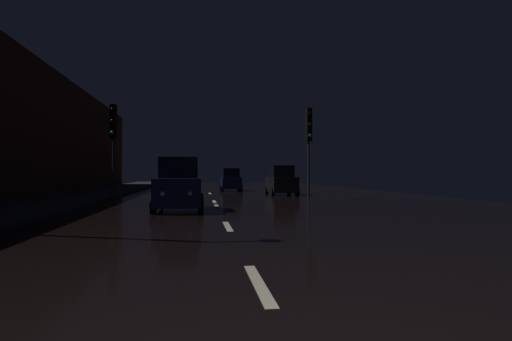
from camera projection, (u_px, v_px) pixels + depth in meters
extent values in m
cube|color=black|center=(212.00, 197.00, 27.11)|extent=(27.95, 84.00, 0.02)
cube|color=#28282B|center=(79.00, 196.00, 26.12)|extent=(4.40, 84.00, 0.15)
cube|color=#472319|center=(7.00, 121.00, 22.34)|extent=(0.80, 63.00, 8.15)
cube|color=beige|center=(259.00, 284.00, 5.79)|extent=(0.16, 2.20, 0.01)
cube|color=beige|center=(228.00, 226.00, 12.00)|extent=(0.16, 2.20, 0.01)
cube|color=beige|center=(217.00, 206.00, 19.27)|extent=(0.16, 2.20, 0.01)
cube|color=beige|center=(214.00, 202.00, 22.44)|extent=(0.16, 2.20, 0.01)
cube|color=beige|center=(210.00, 194.00, 31.34)|extent=(0.16, 2.20, 0.01)
cylinder|color=#38383A|center=(113.00, 169.00, 24.54)|extent=(0.12, 0.12, 3.36)
cube|color=black|center=(113.00, 122.00, 24.55)|extent=(0.36, 0.39, 1.90)
sphere|color=black|center=(112.00, 110.00, 24.38)|extent=(0.22, 0.22, 0.22)
sphere|color=black|center=(112.00, 121.00, 24.37)|extent=(0.22, 0.22, 0.22)
sphere|color=#19D84C|center=(112.00, 133.00, 24.37)|extent=(0.22, 0.22, 0.22)
cylinder|color=#38383A|center=(309.00, 170.00, 25.46)|extent=(0.12, 0.12, 3.28)
cube|color=black|center=(309.00, 125.00, 25.47)|extent=(0.36, 0.39, 1.90)
sphere|color=black|center=(310.00, 113.00, 25.31)|extent=(0.22, 0.22, 0.22)
sphere|color=black|center=(310.00, 124.00, 25.30)|extent=(0.22, 0.22, 0.22)
sphere|color=#19D84C|center=(310.00, 135.00, 25.30)|extent=(0.22, 0.22, 0.22)
cube|color=#141E51|center=(179.00, 191.00, 17.32)|extent=(1.71, 4.00, 1.05)
cube|color=black|center=(179.00, 168.00, 17.47)|extent=(1.46, 2.00, 0.80)
cylinder|color=black|center=(201.00, 205.00, 16.04)|extent=(0.21, 0.61, 0.61)
cylinder|color=black|center=(153.00, 205.00, 15.83)|extent=(0.21, 0.61, 0.61)
cylinder|color=black|center=(200.00, 200.00, 18.82)|extent=(0.21, 0.61, 0.61)
cylinder|color=black|center=(160.00, 200.00, 18.60)|extent=(0.21, 0.61, 0.61)
sphere|color=white|center=(190.00, 194.00, 15.44)|extent=(0.17, 0.17, 0.17)
sphere|color=white|center=(163.00, 194.00, 15.32)|extent=(0.17, 0.17, 0.17)
sphere|color=red|center=(192.00, 189.00, 19.33)|extent=(0.17, 0.17, 0.17)
sphere|color=red|center=(170.00, 190.00, 19.21)|extent=(0.17, 0.17, 0.17)
cube|color=#141E51|center=(231.00, 183.00, 36.36)|extent=(1.54, 3.58, 0.94)
cube|color=black|center=(231.00, 173.00, 36.24)|extent=(1.31, 1.79, 0.72)
cylinder|color=black|center=(221.00, 187.00, 37.51)|extent=(0.19, 0.55, 0.55)
cylinder|color=black|center=(239.00, 187.00, 37.70)|extent=(0.19, 0.55, 0.55)
cylinder|color=black|center=(222.00, 188.00, 35.02)|extent=(0.19, 0.55, 0.55)
cylinder|color=black|center=(241.00, 188.00, 35.21)|extent=(0.19, 0.55, 0.55)
sphere|color=slate|center=(224.00, 182.00, 38.05)|extent=(0.15, 0.15, 0.15)
sphere|color=slate|center=(234.00, 182.00, 38.16)|extent=(0.15, 0.15, 0.15)
sphere|color=red|center=(227.00, 183.00, 34.57)|extent=(0.15, 0.15, 0.15)
sphere|color=red|center=(238.00, 183.00, 34.68)|extent=(0.15, 0.15, 0.15)
cube|color=black|center=(281.00, 184.00, 29.60)|extent=(1.62, 3.78, 0.99)
cube|color=black|center=(282.00, 171.00, 29.47)|extent=(1.38, 1.89, 0.76)
cylinder|color=black|center=(266.00, 190.00, 30.80)|extent=(0.20, 0.58, 0.58)
cylinder|color=black|center=(289.00, 190.00, 31.01)|extent=(0.20, 0.58, 0.58)
cylinder|color=black|center=(273.00, 191.00, 28.18)|extent=(0.20, 0.58, 0.58)
cylinder|color=black|center=(297.00, 191.00, 28.38)|extent=(0.20, 0.58, 0.58)
sphere|color=slate|center=(270.00, 184.00, 31.38)|extent=(0.16, 0.16, 0.16)
sphere|color=slate|center=(283.00, 184.00, 31.49)|extent=(0.16, 0.16, 0.16)
sphere|color=red|center=(280.00, 185.00, 27.70)|extent=(0.16, 0.16, 0.16)
sphere|color=red|center=(294.00, 185.00, 27.81)|extent=(0.16, 0.16, 0.16)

